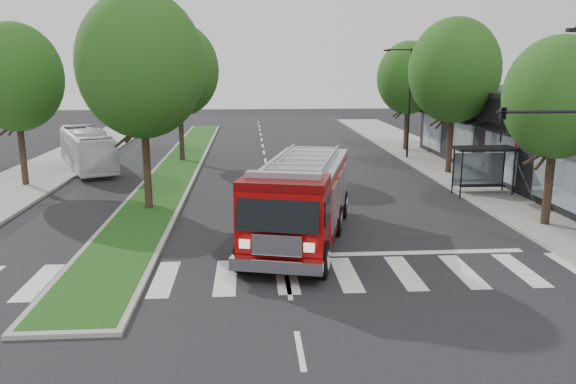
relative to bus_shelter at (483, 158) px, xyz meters
name	(u,v)px	position (x,y,z in m)	size (l,w,h in m)	color
ground	(281,247)	(-11.20, -8.15, -2.04)	(140.00, 140.00, 0.00)	black
sidewalk_right	(489,186)	(1.30, 1.85, -1.96)	(5.00, 80.00, 0.15)	gray
sidewalk_left	(2,193)	(-25.70, 1.85, -1.96)	(5.00, 80.00, 0.15)	gray
median	(179,166)	(-17.20, 9.85, -1.96)	(3.00, 50.00, 0.15)	gray
storefront_row	(570,143)	(5.80, 1.85, 0.46)	(8.00, 30.00, 5.00)	black
bus_shelter	(483,158)	(0.00, 0.00, 0.00)	(3.20, 1.60, 2.61)	black
tree_right_near	(558,98)	(0.30, -6.15, 3.47)	(4.40, 4.40, 8.05)	black
tree_right_mid	(454,71)	(0.30, 5.85, 4.45)	(5.60, 5.60, 9.72)	black
tree_right_far	(409,78)	(0.30, 15.85, 3.80)	(5.00, 5.00, 8.73)	black
tree_median_near	(141,65)	(-17.20, -2.15, 4.77)	(5.80, 5.80, 10.16)	black
tree_median_far	(179,70)	(-17.20, 11.85, 4.45)	(5.60, 5.60, 9.72)	black
tree_left_mid	(15,77)	(-25.20, 3.85, 4.12)	(5.20, 5.20, 9.16)	black
streetlight_right_far	(407,98)	(-0.85, 11.85, 2.44)	(2.11, 0.20, 8.00)	black
fire_engine	(301,201)	(-10.38, -7.35, -0.40)	(5.29, 10.28, 3.42)	#600505
city_bus	(87,149)	(-23.20, 9.37, -0.69)	(2.27, 9.70, 2.70)	silver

